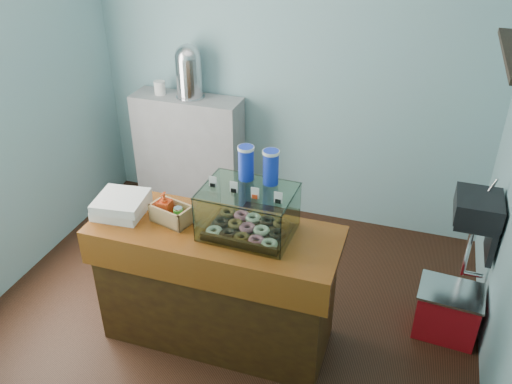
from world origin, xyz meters
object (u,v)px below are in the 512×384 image
(counter, at_px, (217,284))
(display_case, at_px, (250,208))
(red_cooler, at_px, (447,311))
(coffee_urn, at_px, (189,70))

(counter, distance_m, display_case, 0.65)
(counter, xyz_separation_m, red_cooler, (1.51, 0.53, -0.27))
(red_cooler, bearing_deg, counter, -156.67)
(coffee_urn, bearing_deg, display_case, -54.60)
(counter, bearing_deg, coffee_urn, 118.45)
(red_cooler, bearing_deg, coffee_urn, 159.97)
(counter, xyz_separation_m, coffee_urn, (-0.86, 1.59, 0.89))
(counter, bearing_deg, red_cooler, 19.21)
(coffee_urn, distance_m, red_cooler, 2.85)
(counter, height_order, red_cooler, counter)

